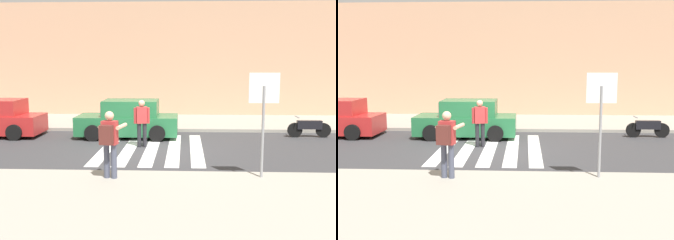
{
  "view_description": "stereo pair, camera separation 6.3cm",
  "coord_description": "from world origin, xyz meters",
  "views": [
    {
      "loc": [
        1.18,
        -13.59,
        3.09
      ],
      "look_at": [
        0.6,
        -0.2,
        1.1
      ],
      "focal_mm": 42.0,
      "sensor_mm": 36.0,
      "label": 1
    },
    {
      "loc": [
        1.24,
        -13.58,
        3.09
      ],
      "look_at": [
        0.6,
        -0.2,
        1.1
      ],
      "focal_mm": 42.0,
      "sensor_mm": 36.0,
      "label": 2
    }
  ],
  "objects": [
    {
      "name": "sidewalk_far",
      "position": [
        0.0,
        6.0,
        0.07
      ],
      "size": [
        60.0,
        4.8,
        0.14
      ],
      "primitive_type": "cube",
      "color": "#9E998C",
      "rests_on": "ground"
    },
    {
      "name": "crosswalk_stripe_2",
      "position": [
        0.0,
        0.2,
        0.0
      ],
      "size": [
        0.44,
        5.2,
        0.01
      ],
      "primitive_type": "cube",
      "color": "silver",
      "rests_on": "ground"
    },
    {
      "name": "ground_plane",
      "position": [
        0.0,
        0.0,
        0.0
      ],
      "size": [
        120.0,
        120.0,
        0.0
      ],
      "primitive_type": "plane",
      "color": "#38383A"
    },
    {
      "name": "motorcycle",
      "position": [
        6.3,
        2.6,
        0.41
      ],
      "size": [
        1.76,
        0.6,
        0.87
      ],
      "color": "black",
      "rests_on": "ground"
    },
    {
      "name": "stop_sign",
      "position": [
        3.16,
        -3.66,
        2.1
      ],
      "size": [
        0.76,
        0.08,
        2.68
      ],
      "color": "gray",
      "rests_on": "sidewalk_near"
    },
    {
      "name": "crosswalk_stripe_0",
      "position": [
        -1.6,
        0.2,
        0.0
      ],
      "size": [
        0.44,
        5.2,
        0.01
      ],
      "primitive_type": "cube",
      "color": "silver",
      "rests_on": "ground"
    },
    {
      "name": "crosswalk_stripe_1",
      "position": [
        -0.8,
        0.2,
        0.0
      ],
      "size": [
        0.44,
        5.2,
        0.01
      ],
      "primitive_type": "cube",
      "color": "silver",
      "rests_on": "ground"
    },
    {
      "name": "building_facade_far",
      "position": [
        0.0,
        10.4,
        3.17
      ],
      "size": [
        56.0,
        4.0,
        6.34
      ],
      "primitive_type": "cube",
      "color": "tan",
      "rests_on": "ground"
    },
    {
      "name": "photographer_with_backpack",
      "position": [
        -0.72,
        -3.94,
        1.17
      ],
      "size": [
        0.68,
        0.91,
        1.72
      ],
      "color": "#474C60",
      "rests_on": "sidewalk_near"
    },
    {
      "name": "crosswalk_stripe_4",
      "position": [
        1.6,
        0.2,
        0.0
      ],
      "size": [
        0.44,
        5.2,
        0.01
      ],
      "primitive_type": "cube",
      "color": "silver",
      "rests_on": "ground"
    },
    {
      "name": "pedestrian_crossing",
      "position": [
        -0.38,
        0.46,
        0.97
      ],
      "size": [
        0.57,
        0.3,
        1.72
      ],
      "color": "#232328",
      "rests_on": "ground"
    },
    {
      "name": "crosswalk_stripe_3",
      "position": [
        0.8,
        0.2,
        0.0
      ],
      "size": [
        0.44,
        5.2,
        0.01
      ],
      "primitive_type": "cube",
      "color": "silver",
      "rests_on": "ground"
    },
    {
      "name": "parked_car_green",
      "position": [
        -1.12,
        2.3,
        0.73
      ],
      "size": [
        4.1,
        1.92,
        1.55
      ],
      "color": "#236B3D",
      "rests_on": "ground"
    },
    {
      "name": "sidewalk_near",
      "position": [
        0.0,
        -6.2,
        0.07
      ],
      "size": [
        60.0,
        6.0,
        0.14
      ],
      "primitive_type": "cube",
      "color": "#9E998C",
      "rests_on": "ground"
    }
  ]
}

